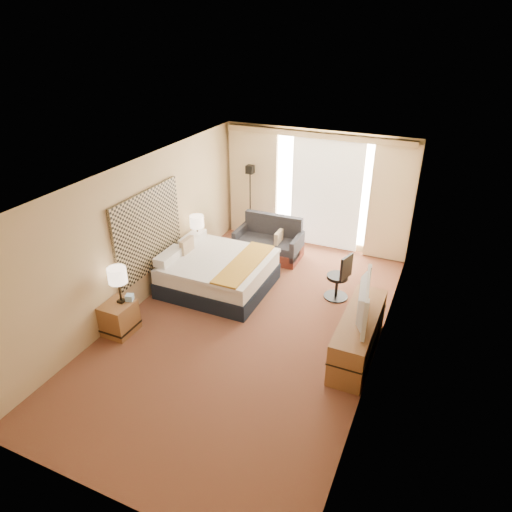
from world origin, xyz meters
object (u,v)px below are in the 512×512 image
at_px(television, 358,300).
at_px(lamp_left, 117,276).
at_px(loveseat, 269,244).
at_px(floor_lamp, 250,188).
at_px(media_dresser, 358,335).
at_px(bed, 218,272).
at_px(desk_chair, 340,279).
at_px(nightstand_left, 119,318).
at_px(nightstand_right, 197,254).
at_px(lamp_right, 197,222).

bearing_deg(television, lamp_left, 94.44).
xyz_separation_m(loveseat, floor_lamp, (-0.77, 0.70, 0.95)).
bearing_deg(media_dresser, bed, 163.61).
distance_m(bed, desk_chair, 2.29).
xyz_separation_m(nightstand_left, nightstand_right, (0.00, 2.50, 0.00)).
bearing_deg(lamp_left, bed, 66.85).
bearing_deg(lamp_right, loveseat, 42.08).
distance_m(loveseat, floor_lamp, 1.41).
relative_size(desk_chair, lamp_right, 1.56).
bearing_deg(lamp_left, lamp_right, 89.70).
relative_size(bed, lamp_right, 3.20).
bearing_deg(television, nightstand_left, 95.47).
height_order(nightstand_right, media_dresser, media_dresser).
xyz_separation_m(nightstand_left, desk_chair, (3.03, 2.48, 0.13)).
distance_m(nightstand_left, bed, 2.07).
bearing_deg(bed, loveseat, 76.75).
xyz_separation_m(nightstand_right, lamp_right, (0.04, 0.00, 0.73)).
height_order(media_dresser, television, television).
bearing_deg(nightstand_right, floor_lamp, 76.36).
bearing_deg(lamp_right, nightstand_left, -90.99).
relative_size(nightstand_left, television, 0.50).
distance_m(nightstand_left, nightstand_right, 2.50).
height_order(loveseat, lamp_right, lamp_right).
relative_size(nightstand_left, floor_lamp, 0.31).
relative_size(nightstand_right, television, 0.50).
height_order(nightstand_left, floor_lamp, floor_lamp).
relative_size(loveseat, floor_lamp, 0.81).
bearing_deg(lamp_left, television, 13.81).
distance_m(nightstand_right, media_dresser, 3.97).
bearing_deg(nightstand_right, media_dresser, -21.40).
distance_m(media_dresser, desk_chair, 1.58).
bearing_deg(desk_chair, television, -50.47).
relative_size(nightstand_right, lamp_right, 0.93).
bearing_deg(bed, nightstand_left, -113.09).
distance_m(nightstand_left, lamp_right, 2.61).
distance_m(desk_chair, lamp_left, 3.89).
bearing_deg(nightstand_left, bed, 66.91).
xyz_separation_m(bed, floor_lamp, (-0.39, 2.34, 0.90)).
relative_size(nightstand_right, desk_chair, 0.60).
bearing_deg(floor_lamp, lamp_left, -95.38).
bearing_deg(desk_chair, lamp_right, -163.22).
relative_size(media_dresser, desk_chair, 1.96).
relative_size(nightstand_right, floor_lamp, 0.31).
bearing_deg(desk_chair, floor_lamp, 163.11).
bearing_deg(loveseat, lamp_left, -109.68).
bearing_deg(floor_lamp, lamp_right, -102.29).
bearing_deg(lamp_right, media_dresser, -21.63).
relative_size(nightstand_right, media_dresser, 0.31).
relative_size(floor_lamp, television, 1.58).
relative_size(media_dresser, lamp_left, 2.86).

